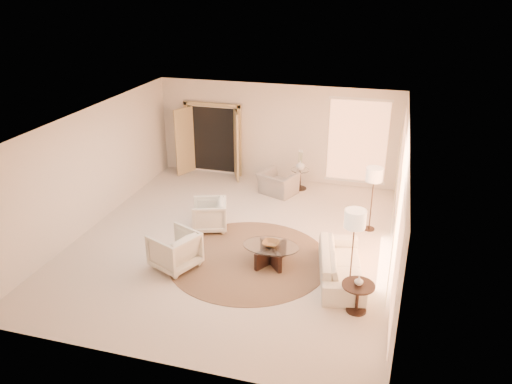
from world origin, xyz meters
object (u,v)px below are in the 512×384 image
(side_table, at_px, (300,177))
(bowl, at_px, (271,244))
(side_vase, at_px, (300,165))
(sofa, at_px, (341,264))
(floor_lamp_far, at_px, (355,223))
(armchair_right, at_px, (175,248))
(armchair_left, at_px, (209,214))
(accent_chair, at_px, (278,180))
(coffee_table, at_px, (271,252))
(end_vase, at_px, (359,281))
(floor_lamp_near, at_px, (374,177))
(end_table, at_px, (358,293))

(side_table, distance_m, bowl, 4.10)
(side_vase, bearing_deg, sofa, -68.63)
(floor_lamp_far, bearing_deg, armchair_right, -176.27)
(armchair_right, bearing_deg, armchair_left, -159.24)
(side_vase, bearing_deg, armchair_left, -118.07)
(accent_chair, relative_size, bowl, 2.74)
(sofa, bearing_deg, side_table, 10.86)
(coffee_table, bearing_deg, accent_chair, 101.08)
(floor_lamp_far, relative_size, bowl, 4.76)
(armchair_right, relative_size, side_table, 1.48)
(floor_lamp_far, xyz_separation_m, bowl, (-1.68, 0.41, -0.92))
(end_vase, bearing_deg, side_vase, 111.50)
(sofa, xyz_separation_m, side_table, (-1.66, 4.23, 0.05))
(armchair_left, height_order, end_vase, armchair_left)
(side_vase, bearing_deg, floor_lamp_near, -43.75)
(sofa, distance_m, side_table, 4.54)
(coffee_table, bearing_deg, floor_lamp_far, -13.88)
(sofa, height_order, bowl, sofa)
(armchair_left, distance_m, side_table, 3.36)
(end_vase, bearing_deg, end_table, 0.00)
(side_table, bearing_deg, accent_chair, -135.01)
(armchair_left, height_order, accent_chair, accent_chair)
(sofa, xyz_separation_m, floor_lamp_near, (0.41, 2.26, 1.02))
(end_table, xyz_separation_m, floor_lamp_far, (-0.20, 0.73, 1.01))
(coffee_table, distance_m, end_vase, 2.22)
(end_table, bearing_deg, armchair_right, 172.42)
(floor_lamp_far, height_order, side_vase, floor_lamp_far)
(armchair_right, distance_m, bowl, 1.97)
(accent_chair, xyz_separation_m, floor_lamp_near, (2.58, -1.46, 0.92))
(armchair_right, relative_size, end_table, 1.47)
(end_vase, height_order, side_vase, side_vase)
(armchair_left, xyz_separation_m, armchair_right, (-0.09, -1.77, 0.03))
(sofa, relative_size, side_table, 3.56)
(sofa, xyz_separation_m, end_vase, (0.41, -1.00, 0.33))
(sofa, height_order, side_table, sofa)
(end_table, height_order, floor_lamp_far, floor_lamp_far)
(accent_chair, distance_m, floor_lamp_near, 3.10)
(armchair_right, distance_m, floor_lamp_far, 3.67)
(end_table, xyz_separation_m, side_table, (-2.06, 5.24, -0.03))
(end_vase, bearing_deg, accent_chair, 118.60)
(side_table, bearing_deg, side_vase, 0.00)
(coffee_table, xyz_separation_m, side_table, (-0.19, 4.10, 0.08))
(armchair_left, height_order, bowl, armchair_left)
(end_vase, bearing_deg, bowl, 148.65)
(armchair_right, bearing_deg, end_vase, 106.07)
(side_vase, bearing_deg, accent_chair, -135.01)
(sofa, relative_size, end_vase, 12.62)
(accent_chair, height_order, coffee_table, accent_chair)
(end_vase, bearing_deg, sofa, 112.06)
(sofa, bearing_deg, coffee_table, 74.15)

